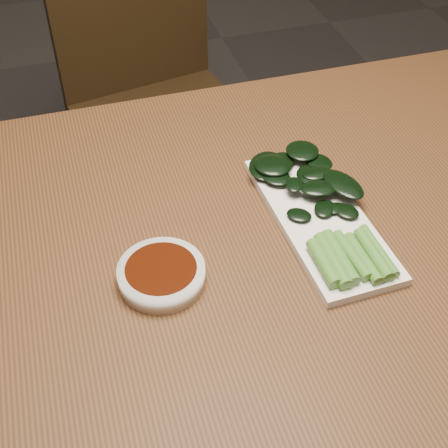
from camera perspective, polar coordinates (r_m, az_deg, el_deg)
table at (r=0.99m, az=2.12°, el=-3.36°), size 1.40×0.80×0.75m
chair_far at (r=1.74m, az=-6.41°, el=11.76°), size 0.51×0.51×0.89m
sauce_bowl at (r=0.86m, az=-5.74°, el=-4.58°), size 0.12×0.12×0.03m
serving_plate at (r=0.96m, az=8.75°, el=0.57°), size 0.14×0.32×0.01m
gai_lan at (r=0.95m, az=8.65°, el=1.90°), size 0.17×0.33×0.02m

